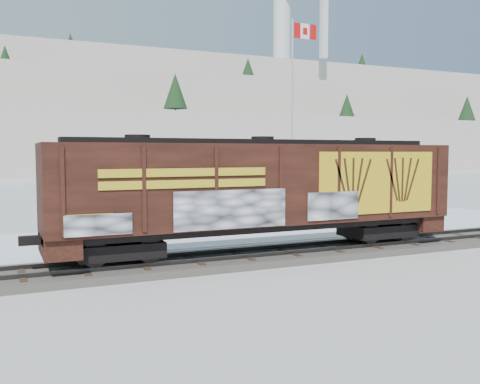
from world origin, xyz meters
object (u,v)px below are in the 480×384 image
flagpole (293,143)px  car_white (200,217)px  hopper_railcar (262,188)px  car_silver (95,226)px  car_dark (398,209)px

flagpole → car_white: 10.38m
hopper_railcar → car_white: 8.09m
car_white → car_silver: bearing=80.2°
flagpole → car_silver: (-14.10, -5.85, -4.11)m
car_silver → hopper_railcar: bearing=-129.1°
hopper_railcar → car_white: (0.21, 7.83, -2.04)m
flagpole → car_dark: flagpole is taller
hopper_railcar → car_silver: (-5.52, 6.52, -2.02)m
flagpole → car_white: size_ratio=2.67×
hopper_railcar → car_dark: 15.16m
car_silver → car_white: size_ratio=1.00×
hopper_railcar → flagpole: size_ratio=1.28×
hopper_railcar → flagpole: bearing=55.2°
hopper_railcar → car_silver: size_ratio=3.41×
flagpole → hopper_railcar: bearing=-124.8°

